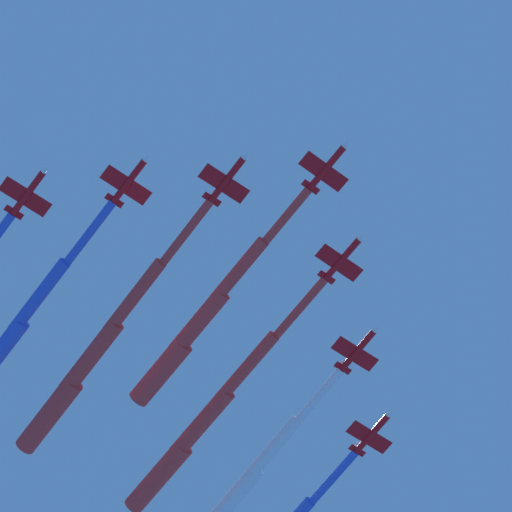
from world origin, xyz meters
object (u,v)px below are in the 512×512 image
Objects in this scene: jet_port_inner at (201,424)px; jet_port_mid at (234,498)px; jet_starboard_inner at (91,358)px; jet_lead at (200,322)px.

jet_port_inner is 14.58m from jet_port_mid.
jet_port_mid is at bearing 102.33° from jet_port_inner.
jet_port_mid is at bearing 83.91° from jet_starboard_inner.
jet_port_inner is 1.00× the size of jet_starboard_inner.
jet_port_inner reaches higher than jet_port_mid.
jet_port_inner is at bearing -77.67° from jet_port_mid.
jet_lead reaches higher than jet_starboard_inner.
jet_starboard_inner is 35.84m from jet_port_mid.
jet_lead is 0.89× the size of jet_port_inner.
jet_starboard_inner is at bearing -96.09° from jet_port_mid.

